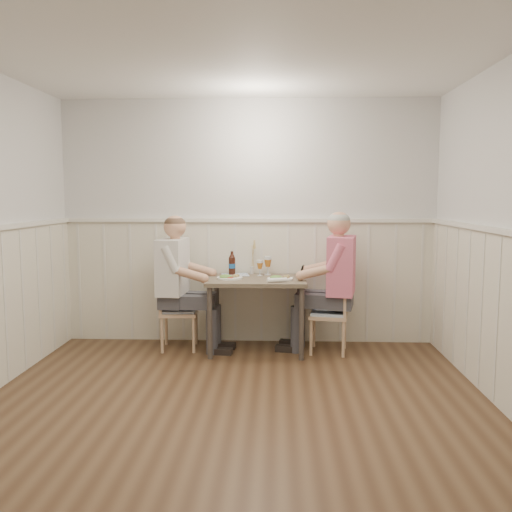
# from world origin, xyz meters

# --- Properties ---
(ground_plane) EXTENTS (4.50, 4.50, 0.00)m
(ground_plane) POSITION_xyz_m (0.00, 0.00, 0.00)
(ground_plane) COLOR #452D1C
(room_shell) EXTENTS (4.04, 4.54, 2.60)m
(room_shell) POSITION_xyz_m (0.00, 0.00, 1.52)
(room_shell) COLOR silver
(room_shell) RESTS_ON ground
(wainscot) EXTENTS (4.00, 4.49, 1.34)m
(wainscot) POSITION_xyz_m (0.00, 0.69, 0.69)
(wainscot) COLOR silver
(wainscot) RESTS_ON ground
(dining_table) EXTENTS (0.99, 0.70, 0.75)m
(dining_table) POSITION_xyz_m (0.11, 1.84, 0.65)
(dining_table) COLOR brown
(dining_table) RESTS_ON ground
(chair_right) EXTENTS (0.42, 0.42, 0.78)m
(chair_right) POSITION_xyz_m (0.88, 1.82, 0.43)
(chair_right) COLOR tan
(chair_right) RESTS_ON ground
(chair_left) EXTENTS (0.40, 0.40, 0.79)m
(chair_left) POSITION_xyz_m (-0.75, 1.88, 0.43)
(chair_left) COLOR tan
(chair_left) RESTS_ON ground
(man_in_pink) EXTENTS (0.73, 0.52, 1.45)m
(man_in_pink) POSITION_xyz_m (0.91, 1.82, 0.61)
(man_in_pink) COLOR #3F3F47
(man_in_pink) RESTS_ON ground
(diner_cream) EXTENTS (0.68, 0.47, 1.41)m
(diner_cream) POSITION_xyz_m (-0.71, 1.84, 0.59)
(diner_cream) COLOR #3F3F47
(diner_cream) RESTS_ON ground
(plate_man) EXTENTS (0.26, 0.26, 0.07)m
(plate_man) POSITION_xyz_m (0.34, 1.76, 0.77)
(plate_man) COLOR white
(plate_man) RESTS_ON dining_table
(plate_diner) EXTENTS (0.26, 0.26, 0.07)m
(plate_diner) POSITION_xyz_m (-0.18, 1.80, 0.77)
(plate_diner) COLOR white
(plate_diner) RESTS_ON dining_table
(beer_glass_a) EXTENTS (0.08, 0.08, 0.20)m
(beer_glass_a) POSITION_xyz_m (0.21, 2.09, 0.88)
(beer_glass_a) COLOR silver
(beer_glass_a) RESTS_ON dining_table
(beer_glass_b) EXTENTS (0.07, 0.07, 0.16)m
(beer_glass_b) POSITION_xyz_m (0.13, 2.02, 0.86)
(beer_glass_b) COLOR silver
(beer_glass_b) RESTS_ON dining_table
(beer_bottle) EXTENTS (0.07, 0.07, 0.25)m
(beer_bottle) POSITION_xyz_m (-0.16, 2.07, 0.86)
(beer_bottle) COLOR black
(beer_bottle) RESTS_ON dining_table
(rolled_napkin) EXTENTS (0.20, 0.10, 0.04)m
(rolled_napkin) POSITION_xyz_m (0.31, 1.60, 0.77)
(rolled_napkin) COLOR white
(rolled_napkin) RESTS_ON dining_table
(grass_vase) EXTENTS (0.04, 0.04, 0.38)m
(grass_vase) POSITION_xyz_m (0.04, 2.15, 0.92)
(grass_vase) COLOR silver
(grass_vase) RESTS_ON dining_table
(gingham_mat) EXTENTS (0.31, 0.27, 0.01)m
(gingham_mat) POSITION_xyz_m (-0.13, 2.06, 0.75)
(gingham_mat) COLOR #5E7BA9
(gingham_mat) RESTS_ON dining_table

